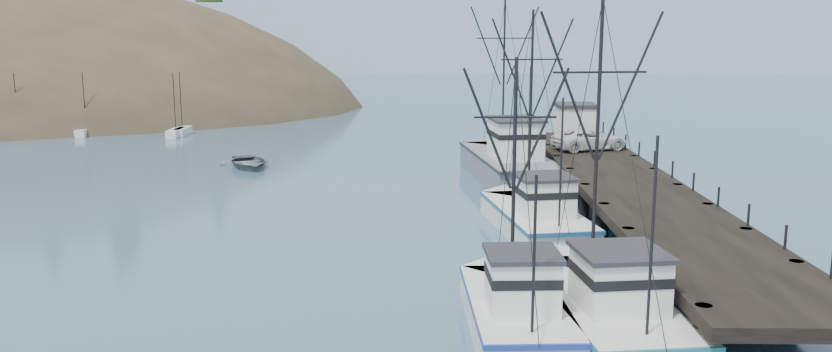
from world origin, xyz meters
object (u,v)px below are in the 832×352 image
(pier_shed, at_px, (575,121))
(pier, at_px, (631,189))
(work_vessel, at_px, (507,162))
(motorboat, at_px, (249,167))
(trawler_far, at_px, (534,215))
(trawler_near, at_px, (601,302))
(trawler_mid, at_px, (515,307))
(pickup_truck, at_px, (590,139))

(pier_shed, bearing_deg, pier, -89.99)
(work_vessel, xyz_separation_m, motorboat, (-19.46, 4.40, -1.23))
(trawler_far, height_order, pier_shed, trawler_far)
(trawler_far, bearing_deg, pier_shed, 74.33)
(trawler_near, bearing_deg, trawler_far, 92.92)
(trawler_mid, bearing_deg, pier_shed, 76.61)
(trawler_far, distance_m, work_vessel, 14.54)
(trawler_near, distance_m, motorboat, 38.40)
(pier, height_order, trawler_near, trawler_near)
(trawler_near, height_order, trawler_mid, trawler_near)
(trawler_mid, bearing_deg, pickup_truck, 74.08)
(trawler_near, height_order, trawler_far, trawler_near)
(trawler_near, distance_m, trawler_far, 13.73)
(pier, relative_size, pickup_truck, 8.10)
(trawler_far, height_order, motorboat, trawler_far)
(trawler_mid, distance_m, trawler_far, 14.52)
(trawler_near, distance_m, pier_shed, 34.90)
(trawler_far, distance_m, pickup_truck, 16.49)
(pier_shed, height_order, motorboat, pier_shed)
(trawler_mid, xyz_separation_m, pickup_truck, (8.43, 29.57, 1.94))
(trawler_near, xyz_separation_m, motorboat, (-20.21, 32.65, -0.82))
(work_vessel, distance_m, pickup_truck, 6.19)
(trawler_mid, bearing_deg, work_vessel, 85.08)
(work_vessel, xyz_separation_m, pier_shed, (5.85, 6.18, 2.19))
(pier, height_order, work_vessel, work_vessel)
(trawler_near, xyz_separation_m, pickup_truck, (5.21, 28.98, 1.94))
(trawler_near, distance_m, trawler_mid, 3.28)
(trawler_far, xyz_separation_m, motorboat, (-19.51, 18.94, -0.82))
(pier, height_order, pickup_truck, pickup_truck)
(pier, xyz_separation_m, motorboat, (-25.32, 16.22, -1.69))
(trawler_far, relative_size, motorboat, 2.20)
(trawler_mid, bearing_deg, pier, 63.88)
(pier_shed, bearing_deg, motorboat, -175.98)
(trawler_near, relative_size, pickup_truck, 2.25)
(work_vessel, height_order, pickup_truck, work_vessel)
(trawler_mid, height_order, pickup_truck, trawler_mid)
(trawler_mid, distance_m, motorboat, 37.33)
(trawler_mid, relative_size, motorboat, 1.85)
(work_vessel, bearing_deg, trawler_mid, -94.92)
(work_vessel, relative_size, pickup_truck, 2.85)
(pier, bearing_deg, motorboat, 147.35)
(pier_shed, distance_m, pickup_truck, 5.48)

